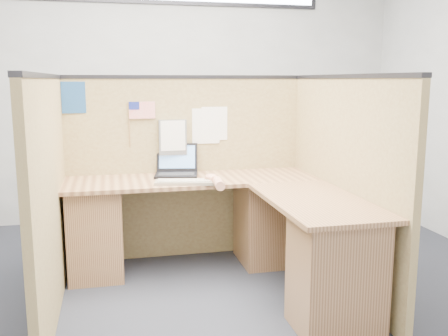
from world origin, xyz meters
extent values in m
plane|color=#1F222C|center=(0.00, 0.00, 0.00)|extent=(5.00, 5.00, 0.00)
plane|color=#A6AAAC|center=(0.00, 2.25, 1.40)|extent=(5.00, 0.00, 5.00)
plane|color=#A6AAAC|center=(0.00, -2.25, 1.40)|extent=(5.00, 0.00, 5.00)
cube|color=olive|center=(0.00, 1.00, 0.75)|extent=(2.05, 0.05, 1.50)
cube|color=#232328|center=(0.00, 1.00, 1.51)|extent=(2.05, 0.06, 0.03)
cube|color=olive|center=(-1.00, 0.10, 0.75)|extent=(0.05, 1.80, 1.50)
cube|color=#232328|center=(-1.00, 0.10, 1.51)|extent=(0.06, 1.80, 0.03)
cube|color=olive|center=(1.00, 0.10, 0.75)|extent=(0.05, 1.80, 1.50)
cube|color=#232328|center=(1.00, 0.10, 1.51)|extent=(0.06, 1.80, 0.03)
cube|color=brown|center=(0.00, 0.68, 0.71)|extent=(1.95, 0.60, 0.03)
cube|color=brown|center=(0.68, -0.20, 0.71)|extent=(0.60, 1.15, 0.03)
cube|color=brown|center=(-0.75, 0.68, 0.35)|extent=(0.40, 0.50, 0.70)
cube|color=brown|center=(0.60, 0.68, 0.35)|extent=(0.40, 0.50, 0.70)
cube|color=brown|center=(0.68, -0.52, 0.35)|extent=(0.50, 0.40, 0.70)
cube|color=black|center=(-0.11, 0.79, 0.74)|extent=(0.38, 0.31, 0.02)
cube|color=black|center=(-0.11, 0.95, 0.86)|extent=(0.34, 0.13, 0.23)
cube|color=#4F76A7|center=(-0.11, 0.94, 0.86)|extent=(0.30, 0.11, 0.18)
cube|color=gray|center=(-0.09, 0.48, 0.74)|extent=(0.46, 0.23, 0.02)
cube|color=silver|center=(-0.09, 0.48, 0.76)|extent=(0.42, 0.20, 0.01)
ellipsoid|color=#BCBCC1|center=(0.12, 0.48, 0.75)|extent=(0.10, 0.07, 0.04)
ellipsoid|color=tan|center=(0.12, 0.47, 0.78)|extent=(0.08, 0.10, 0.05)
cylinder|color=tan|center=(0.12, 0.42, 0.76)|extent=(0.06, 0.05, 0.06)
cylinder|color=tan|center=(0.13, 0.29, 0.76)|extent=(0.09, 0.25, 0.08)
cube|color=navy|center=(-0.88, 0.97, 1.36)|extent=(0.18, 0.01, 0.25)
cylinder|color=olive|center=(-0.46, 0.96, 1.14)|extent=(0.01, 0.01, 0.37)
cube|color=red|center=(-0.35, 0.96, 1.25)|extent=(0.21, 0.00, 0.14)
cube|color=navy|center=(-0.42, 0.95, 1.29)|extent=(0.08, 0.00, 0.06)
cube|color=slate|center=(-0.11, 0.94, 1.02)|extent=(0.23, 0.05, 0.29)
cube|color=white|center=(-0.11, 0.92, 1.04)|extent=(0.20, 0.01, 0.25)
cube|color=white|center=(0.25, 0.97, 1.13)|extent=(0.22, 0.01, 0.28)
cube|color=white|center=(0.17, 0.97, 1.11)|extent=(0.23, 0.01, 0.29)
camera|label=1|loc=(-0.61, -3.12, 1.49)|focal=40.00mm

